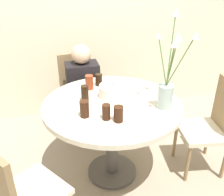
{
  "coord_description": "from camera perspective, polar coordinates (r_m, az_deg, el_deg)",
  "views": [
    {
      "loc": [
        -0.43,
        -1.74,
        1.71
      ],
      "look_at": [
        0.0,
        0.0,
        0.79
      ],
      "focal_mm": 40.0,
      "sensor_mm": 36.0,
      "label": 1
    }
  ],
  "objects": [
    {
      "name": "chair_far_back",
      "position": [
        1.73,
        -20.71,
        -19.45
      ],
      "size": [
        0.56,
        0.56,
        0.89
      ],
      "rotation": [
        0.0,
        0.0,
        2.2
      ],
      "color": "beige",
      "rests_on": "ground_plane"
    },
    {
      "name": "drink_glass_4",
      "position": [
        1.76,
        1.49,
        -3.67
      ],
      "size": [
        0.07,
        0.07,
        0.12
      ],
      "color": "#33190C",
      "rests_on": "dining_table"
    },
    {
      "name": "person_boy",
      "position": [
        2.76,
        -6.54,
        0.84
      ],
      "size": [
        0.34,
        0.24,
        1.05
      ],
      "color": "#383333",
      "rests_on": "ground_plane"
    },
    {
      "name": "chair_right_flank",
      "position": [
        2.41,
        21.96,
        -5.27
      ],
      "size": [
        0.45,
        0.45,
        0.89
      ],
      "rotation": [
        0.0,
        0.0,
        4.57
      ],
      "color": "beige",
      "rests_on": "ground_plane"
    },
    {
      "name": "drink_glass_1",
      "position": [
        2.04,
        -6.23,
        1.06
      ],
      "size": [
        0.06,
        0.06,
        0.13
      ],
      "color": "black",
      "rests_on": "dining_table"
    },
    {
      "name": "birthday_cake",
      "position": [
        2.1,
        0.3,
        1.59
      ],
      "size": [
        0.24,
        0.24,
        0.15
      ],
      "color": "white",
      "rests_on": "dining_table"
    },
    {
      "name": "drink_glass_3",
      "position": [
        2.32,
        -3.05,
        4.18
      ],
      "size": [
        0.06,
        0.06,
        0.11
      ],
      "color": "black",
      "rests_on": "dining_table"
    },
    {
      "name": "wall_back",
      "position": [
        3.08,
        -6.09,
        19.39
      ],
      "size": [
        8.0,
        0.05,
        2.6
      ],
      "color": "beige",
      "rests_on": "ground_plane"
    },
    {
      "name": "chair_near_front",
      "position": [
        2.9,
        -7.58,
        2.17
      ],
      "size": [
        0.47,
        0.47,
        0.89
      ],
      "rotation": [
        0.0,
        0.0,
        0.2
      ],
      "color": "beige",
      "rests_on": "ground_plane"
    },
    {
      "name": "drink_glass_2",
      "position": [
        1.82,
        -6.31,
        -2.48
      ],
      "size": [
        0.07,
        0.07,
        0.13
      ],
      "color": "#33190C",
      "rests_on": "dining_table"
    },
    {
      "name": "drink_glass_5",
      "position": [
        2.25,
        -5.21,
        3.6
      ],
      "size": [
        0.07,
        0.07,
        0.13
      ],
      "color": "maroon",
      "rests_on": "dining_table"
    },
    {
      "name": "dining_table",
      "position": [
        2.1,
        0.0,
        -4.21
      ],
      "size": [
        1.13,
        1.13,
        0.75
      ],
      "color": "beige",
      "rests_on": "ground_plane"
    },
    {
      "name": "flower_vase",
      "position": [
        1.91,
        12.62,
        3.26
      ],
      "size": [
        0.23,
        0.32,
        0.72
      ],
      "color": "#9EB2AD",
      "rests_on": "dining_table"
    },
    {
      "name": "side_plate",
      "position": [
        1.96,
        5.37,
        -1.99
      ],
      "size": [
        0.22,
        0.22,
        0.01
      ],
      "color": "white",
      "rests_on": "dining_table"
    },
    {
      "name": "ground_plane",
      "position": [
        2.47,
        0.0,
        -16.5
      ],
      "size": [
        16.0,
        16.0,
        0.0
      ],
      "primitive_type": "plane",
      "color": "gray"
    },
    {
      "name": "drink_glass_0",
      "position": [
        1.78,
        -1.33,
        -3.22
      ],
      "size": [
        0.06,
        0.06,
        0.12
      ],
      "color": "#33190C",
      "rests_on": "dining_table"
    }
  ]
}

